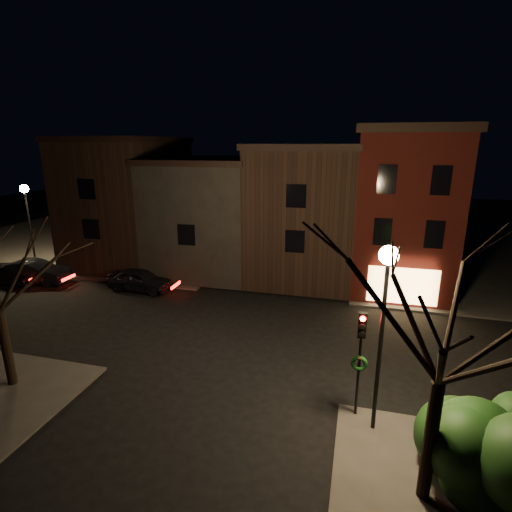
{
  "coord_description": "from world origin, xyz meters",
  "views": [
    {
      "loc": [
        5.26,
        -18.27,
        9.58
      ],
      "look_at": [
        -0.45,
        3.44,
        3.2
      ],
      "focal_mm": 28.0,
      "sensor_mm": 36.0,
      "label": 1
    }
  ],
  "objects": [
    {
      "name": "ground",
      "position": [
        0.0,
        0.0,
        0.0
      ],
      "size": [
        120.0,
        120.0,
        0.0
      ],
      "primitive_type": "plane",
      "color": "black",
      "rests_on": "ground"
    },
    {
      "name": "sidewalk_far_left",
      "position": [
        -20.0,
        20.0,
        0.06
      ],
      "size": [
        30.0,
        30.0,
        0.12
      ],
      "primitive_type": "cube",
      "color": "#2D2B28",
      "rests_on": "ground"
    },
    {
      "name": "corner_building",
      "position": [
        8.0,
        9.47,
        5.4
      ],
      "size": [
        6.5,
        8.5,
        10.5
      ],
      "color": "#47100C",
      "rests_on": "ground"
    },
    {
      "name": "row_building_a",
      "position": [
        1.5,
        10.5,
        4.83
      ],
      "size": [
        7.3,
        10.3,
        9.4
      ],
      "color": "black",
      "rests_on": "ground"
    },
    {
      "name": "row_building_b",
      "position": [
        -5.75,
        10.5,
        4.33
      ],
      "size": [
        7.8,
        10.3,
        8.4
      ],
      "color": "black",
      "rests_on": "ground"
    },
    {
      "name": "row_building_c",
      "position": [
        -13.0,
        10.5,
        5.08
      ],
      "size": [
        7.3,
        10.3,
        9.9
      ],
      "color": "black",
      "rests_on": "ground"
    },
    {
      "name": "street_lamp_near",
      "position": [
        6.2,
        -6.0,
        5.18
      ],
      "size": [
        0.6,
        0.6,
        6.48
      ],
      "color": "black",
      "rests_on": "sidewalk_near_right"
    },
    {
      "name": "street_lamp_far",
      "position": [
        -19.0,
        6.2,
        5.18
      ],
      "size": [
        0.6,
        0.6,
        6.48
      ],
      "color": "black",
      "rests_on": "sidewalk_far_left"
    },
    {
      "name": "traffic_signal",
      "position": [
        5.6,
        -5.51,
        2.81
      ],
      "size": [
        0.58,
        0.38,
        4.05
      ],
      "color": "black",
      "rests_on": "sidewalk_near_right"
    },
    {
      "name": "bare_tree_right",
      "position": [
        7.5,
        -8.5,
        6.15
      ],
      "size": [
        6.4,
        6.4,
        8.5
      ],
      "color": "black",
      "rests_on": "sidewalk_near_right"
    },
    {
      "name": "evergreen_bush",
      "position": [
        9.5,
        -8.0,
        1.5
      ],
      "size": [
        3.61,
        3.61,
        2.77
      ],
      "primitive_type": "ellipsoid",
      "color": "black",
      "rests_on": "sidewalk_near_right"
    },
    {
      "name": "parked_car_a",
      "position": [
        -8.69,
        4.17,
        0.74
      ],
      "size": [
        4.43,
        1.92,
        1.49
      ],
      "primitive_type": "imported",
      "rotation": [
        0.0,
        0.0,
        1.53
      ],
      "color": "black",
      "rests_on": "ground"
    },
    {
      "name": "parked_car_b",
      "position": [
        -16.73,
        3.65,
        0.8
      ],
      "size": [
        5.05,
        2.31,
        1.61
      ],
      "primitive_type": "imported",
      "rotation": [
        0.0,
        0.0,
        1.7
      ],
      "color": "black",
      "rests_on": "ground"
    },
    {
      "name": "parked_car_c",
      "position": [
        -18.45,
        3.15,
        0.67
      ],
      "size": [
        4.8,
        2.35,
        1.34
      ],
      "primitive_type": "imported",
      "rotation": [
        0.0,
        0.0,
        1.67
      ],
      "color": "black",
      "rests_on": "ground"
    }
  ]
}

